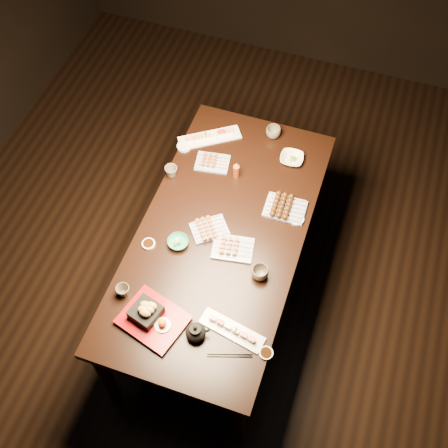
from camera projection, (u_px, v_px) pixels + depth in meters
The scene contains 23 objects.
ground at pixel (209, 294), 3.75m from camera, with size 5.00×5.00×0.00m, color black.
dining_table at pixel (221, 266), 3.44m from camera, with size 0.90×1.80×0.75m, color black.
sushi_platter_near at pixel (232, 329), 2.79m from camera, with size 0.34×0.09×0.04m, color white, non-canonical shape.
sushi_platter_far at pixel (210, 136), 3.49m from camera, with size 0.39×0.11×0.05m, color white, non-canonical shape.
yakitori_plate_center at pixel (209, 227), 3.11m from camera, with size 0.20×0.14×0.05m, color #828EB6, non-canonical shape.
yakitori_plate_right at pixel (233, 246), 3.04m from camera, with size 0.22×0.16×0.06m, color #828EB6, non-canonical shape.
yakitori_plate_left at pixel (212, 161), 3.38m from camera, with size 0.20×0.15×0.05m, color #828EB6, non-canonical shape.
tsukune_plate at pixel (285, 207), 3.19m from camera, with size 0.23×0.17×0.06m, color #828EB6, non-canonical shape.
edamame_bowl_green at pixel (178, 242), 3.07m from camera, with size 0.12×0.12×0.04m, color #2D8A69.
edamame_bowl_cream at pixel (292, 159), 3.39m from camera, with size 0.14×0.14×0.03m, color beige.
tempura_tray at pixel (152, 316), 2.79m from camera, with size 0.32×0.25×0.12m, color black, non-canonical shape.
teacup_near_left at pixel (123, 291), 2.89m from camera, with size 0.07×0.07×0.07m, color brown.
teacup_mid_right at pixel (260, 273), 2.95m from camera, with size 0.09×0.09×0.07m, color brown.
teacup_far_left at pixel (171, 171), 3.32m from camera, with size 0.08×0.08×0.07m, color brown.
teacup_far_right at pixel (273, 132), 3.49m from camera, with size 0.09×0.09×0.07m, color brown.
teapot at pixel (196, 331), 2.75m from camera, with size 0.12×0.12×0.10m, color black, non-canonical shape.
condiment_bottle at pixel (236, 170), 3.29m from camera, with size 0.04×0.04×0.12m, color maroon.
sauce_dish_west at pixel (149, 244), 3.08m from camera, with size 0.07×0.07×0.01m, color white.
sauce_dish_east at pixel (297, 219), 3.16m from camera, with size 0.08×0.08×0.01m, color white.
sauce_dish_se at pixel (266, 353), 2.74m from camera, with size 0.07×0.07×0.01m, color white.
sauce_dish_nw at pixel (184, 146), 3.46m from camera, with size 0.09×0.09×0.02m, color white.
chopsticks_near at pixel (160, 337), 2.78m from camera, with size 0.20×0.02×0.01m, color black, non-canonical shape.
chopsticks_se at pixel (230, 355), 2.73m from camera, with size 0.22×0.02×0.01m, color black, non-canonical shape.
Camera 1 is at (0.63, -1.54, 3.39)m, focal length 45.00 mm.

